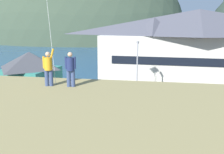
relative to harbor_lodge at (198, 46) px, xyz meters
name	(u,v)px	position (x,y,z in m)	size (l,w,h in m)	color
ground_plane	(110,142)	(-9.06, -20.60, -5.78)	(600.00, 600.00, 0.00)	#66604C
parking_lot_pad	(119,118)	(-9.06, -15.60, -5.73)	(40.00, 20.00, 0.10)	slate
bay_water	(146,53)	(-9.06, 39.40, -5.76)	(360.00, 84.00, 0.03)	navy
far_hill_east_peak	(20,39)	(-82.04, 95.83, -5.78)	(94.06, 64.19, 84.53)	#334733
far_hill_center_saddle	(81,41)	(-44.28, 88.53, -5.78)	(103.32, 69.73, 94.06)	#3D4C38
harbor_lodge	(198,46)	(0.00, 0.00, 0.00)	(29.73, 10.29, 10.95)	beige
storage_shed_near_lot	(30,76)	(-20.10, -11.62, -2.75)	(6.62, 6.82, 5.84)	#338475
wharf_dock	(148,68)	(-7.39, 11.40, -5.43)	(3.20, 12.57, 0.70)	#70604C
moored_boat_wharfside	(130,67)	(-10.74, 9.99, -5.05)	(2.52, 6.53, 2.16)	silver
parked_car_back_row_right	(179,104)	(-3.30, -13.04, -4.71)	(4.20, 2.06, 1.82)	slate
parked_car_front_row_end	(146,127)	(-6.34, -19.73, -4.71)	(4.31, 2.27, 1.82)	#B28923
parked_car_front_row_silver	(70,122)	(-12.59, -19.62, -4.71)	(4.34, 2.33, 1.82)	#9EA3A8
parked_car_mid_row_center	(125,105)	(-8.66, -14.55, -4.71)	(4.24, 2.12, 1.82)	black
parking_light_pole	(137,68)	(-7.85, -10.04, -1.69)	(0.24, 0.78, 6.91)	#ADADB2
person_kite_flyer	(48,67)	(-11.04, -26.68, 1.07)	(0.52, 0.69, 1.86)	#384770
person_companion	(71,68)	(-9.90, -26.64, 1.05)	(0.55, 0.40, 1.74)	#384770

